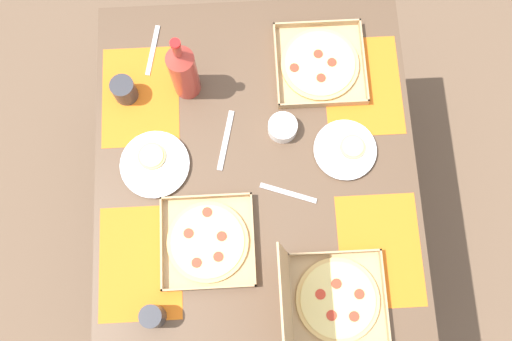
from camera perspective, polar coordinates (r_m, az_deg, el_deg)
ground_plane at (r=2.57m, az=0.00°, el=-4.11°), size 6.00×6.00×0.00m
dining_table at (r=1.96m, az=0.00°, el=-0.80°), size 1.25×1.06×0.73m
placemat_near_left at (r=1.85m, az=12.36°, el=-7.85°), size 0.36×0.26×0.00m
placemat_near_right at (r=1.99m, az=10.66°, el=8.40°), size 0.36×0.26×0.00m
placemat_far_left at (r=1.84m, az=-11.54°, el=-9.07°), size 0.36×0.26×0.00m
placemat_far_right at (r=1.98m, az=-11.54°, el=7.34°), size 0.36×0.26×0.00m
pizza_box_center at (r=1.99m, az=6.43°, el=10.58°), size 0.31×0.31×0.04m
pizza_box_edge_far at (r=1.76m, az=7.14°, el=-12.81°), size 0.29×0.34×0.33m
pizza_box_corner_left at (r=1.81m, az=-4.88°, el=-7.15°), size 0.29×0.29×0.04m
plate_near_right at (r=1.89m, az=9.01°, el=2.07°), size 0.21×0.21×0.03m
plate_far_right at (r=1.88m, az=-10.16°, el=0.67°), size 0.23×0.23×0.03m
soda_bottle at (r=1.85m, az=-7.34°, el=9.92°), size 0.09×0.09×0.32m
cup_red at (r=1.77m, az=-10.33°, el=-14.25°), size 0.07×0.07×0.10m
cup_clear_right at (r=1.95m, az=-13.13°, el=7.89°), size 0.08×0.08×0.09m
condiment_bowl at (r=1.88m, az=2.69°, el=4.34°), size 0.10×0.10×0.05m
fork_by_near_right at (r=2.04m, az=-10.35°, el=11.82°), size 0.19×0.05×0.00m
knife_by_far_right at (r=1.89m, az=-3.07°, el=3.06°), size 0.21×0.07×0.00m
fork_by_far_left at (r=1.84m, az=3.27°, el=-2.28°), size 0.08×0.18×0.00m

